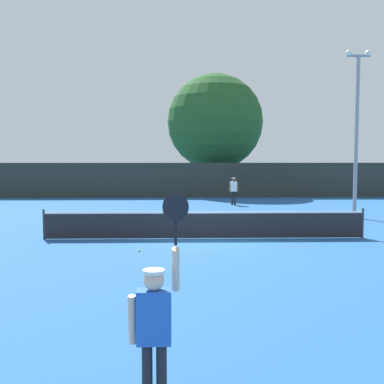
% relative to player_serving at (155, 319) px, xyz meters
% --- Properties ---
extents(ground_plane, '(120.00, 120.00, 0.00)m').
position_rel_player_serving_xyz_m(ground_plane, '(1.15, 11.22, -1.09)').
color(ground_plane, '#235693').
extents(tennis_net, '(11.36, 0.08, 1.07)m').
position_rel_player_serving_xyz_m(tennis_net, '(1.15, 11.22, -0.58)').
color(tennis_net, '#232328').
rests_on(tennis_net, ground).
extents(perimeter_fence, '(33.93, 0.12, 2.48)m').
position_rel_player_serving_xyz_m(perimeter_fence, '(1.15, 28.13, 0.15)').
color(perimeter_fence, '#2D332D').
rests_on(perimeter_fence, ground).
extents(player_serving, '(0.67, 0.39, 2.49)m').
position_rel_player_serving_xyz_m(player_serving, '(0.00, 0.00, 0.00)').
color(player_serving, blue).
rests_on(player_serving, ground).
extents(player_receiving, '(0.57, 0.24, 1.65)m').
position_rel_player_serving_xyz_m(player_receiving, '(3.52, 22.85, -0.08)').
color(player_receiving, white).
rests_on(player_receiving, ground).
extents(tennis_ball, '(0.07, 0.07, 0.07)m').
position_rel_player_serving_xyz_m(tennis_ball, '(-0.97, 9.04, -1.06)').
color(tennis_ball, '#CCE033').
rests_on(tennis_ball, ground).
extents(light_pole, '(1.18, 0.28, 7.86)m').
position_rel_player_serving_xyz_m(light_pole, '(8.60, 16.77, 3.40)').
color(light_pole, gray).
rests_on(light_pole, ground).
extents(large_tree, '(7.59, 7.59, 9.48)m').
position_rel_player_serving_xyz_m(large_tree, '(3.09, 32.24, 4.59)').
color(large_tree, brown).
rests_on(large_tree, ground).
extents(parked_car_near, '(2.48, 4.43, 1.69)m').
position_rel_player_serving_xyz_m(parked_car_near, '(2.91, 36.25, -0.32)').
color(parked_car_near, navy).
rests_on(parked_car_near, ground).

